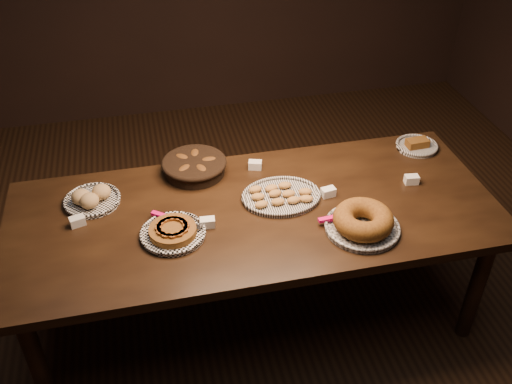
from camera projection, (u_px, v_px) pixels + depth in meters
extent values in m
plane|color=black|center=(255.00, 313.00, 3.24)|extent=(5.00, 5.00, 0.00)
cube|color=black|center=(255.00, 214.00, 2.80)|extent=(2.40, 1.00, 0.05)
cylinder|color=black|center=(38.00, 365.00, 2.54)|extent=(0.08, 0.08, 0.70)
cylinder|color=black|center=(477.00, 287.00, 2.92)|extent=(0.08, 0.08, 0.70)
cylinder|color=black|center=(49.00, 252.00, 3.14)|extent=(0.08, 0.08, 0.70)
cylinder|color=black|center=(412.00, 199.00, 3.52)|extent=(0.08, 0.08, 0.70)
torus|color=white|center=(173.00, 232.00, 2.62)|extent=(0.31, 0.31, 0.02)
cylinder|color=#523210|center=(173.00, 231.00, 2.62)|extent=(0.29, 0.29, 0.03)
cube|color=#623010|center=(183.00, 222.00, 2.63)|extent=(0.05, 0.08, 0.01)
cube|color=#623010|center=(179.00, 219.00, 2.65)|extent=(0.07, 0.06, 0.01)
cube|color=#623010|center=(172.00, 219.00, 2.65)|extent=(0.08, 0.03, 0.01)
cube|color=#623010|center=(166.00, 220.00, 2.64)|extent=(0.08, 0.05, 0.01)
cube|color=#623010|center=(161.00, 224.00, 2.62)|extent=(0.06, 0.07, 0.01)
cube|color=#623010|center=(159.00, 228.00, 2.60)|extent=(0.03, 0.08, 0.01)
cube|color=#623010|center=(161.00, 232.00, 2.57)|extent=(0.05, 0.08, 0.01)
cube|color=#623010|center=(166.00, 235.00, 2.56)|extent=(0.07, 0.06, 0.01)
cube|color=#623010|center=(172.00, 235.00, 2.56)|extent=(0.08, 0.03, 0.01)
cube|color=#623010|center=(179.00, 234.00, 2.57)|extent=(0.08, 0.05, 0.01)
cube|color=#623010|center=(184.00, 230.00, 2.59)|extent=(0.06, 0.07, 0.01)
cube|color=#623010|center=(185.00, 226.00, 2.61)|extent=(0.03, 0.08, 0.01)
cube|color=#FA0C6E|center=(163.00, 216.00, 2.70)|extent=(0.11, 0.09, 0.02)
cube|color=silver|center=(187.00, 224.00, 2.66)|extent=(0.14, 0.12, 0.00)
torus|color=black|center=(281.00, 195.00, 2.85)|extent=(0.32, 0.32, 0.02)
ellipsoid|color=olive|center=(261.00, 204.00, 2.78)|extent=(0.08, 0.06, 0.03)
ellipsoid|color=olive|center=(278.00, 202.00, 2.79)|extent=(0.07, 0.04, 0.03)
ellipsoid|color=olive|center=(294.00, 200.00, 2.80)|extent=(0.07, 0.05, 0.03)
ellipsoid|color=olive|center=(306.00, 199.00, 2.81)|extent=(0.08, 0.06, 0.03)
ellipsoid|color=olive|center=(258.00, 197.00, 2.83)|extent=(0.07, 0.05, 0.03)
ellipsoid|color=olive|center=(275.00, 193.00, 2.85)|extent=(0.08, 0.06, 0.03)
ellipsoid|color=olive|center=(289.00, 194.00, 2.85)|extent=(0.07, 0.05, 0.03)
ellipsoid|color=olive|center=(305.00, 192.00, 2.86)|extent=(0.08, 0.06, 0.03)
ellipsoid|color=olive|center=(255.00, 189.00, 2.88)|extent=(0.08, 0.05, 0.03)
ellipsoid|color=olive|center=(271.00, 188.00, 2.89)|extent=(0.08, 0.06, 0.03)
ellipsoid|color=olive|center=(285.00, 185.00, 2.90)|extent=(0.07, 0.05, 0.03)
torus|color=black|center=(362.00, 226.00, 2.66)|extent=(0.35, 0.35, 0.02)
torus|color=brown|center=(363.00, 219.00, 2.63)|extent=(0.33, 0.33, 0.10)
cube|color=#FA0C6E|center=(330.00, 218.00, 2.69)|extent=(0.12, 0.03, 0.02)
cube|color=silver|center=(355.00, 214.00, 2.72)|extent=(0.15, 0.04, 0.00)
cylinder|color=black|center=(194.00, 167.00, 3.02)|extent=(0.38, 0.38, 0.08)
torus|color=black|center=(194.00, 163.00, 3.00)|extent=(0.35, 0.35, 0.03)
ellipsoid|color=#37180B|center=(209.00, 161.00, 3.02)|extent=(0.10, 0.06, 0.05)
ellipsoid|color=#37180B|center=(195.00, 155.00, 3.07)|extent=(0.08, 0.11, 0.05)
ellipsoid|color=#37180B|center=(182.00, 159.00, 3.04)|extent=(0.11, 0.11, 0.05)
ellipsoid|color=#37180B|center=(184.00, 170.00, 2.95)|extent=(0.11, 0.11, 0.05)
ellipsoid|color=#37180B|center=(201.00, 170.00, 2.95)|extent=(0.09, 0.12, 0.05)
torus|color=white|center=(92.00, 199.00, 2.82)|extent=(0.28, 0.28, 0.02)
ellipsoid|color=olive|center=(81.00, 197.00, 2.79)|extent=(0.09, 0.09, 0.08)
ellipsoid|color=olive|center=(101.00, 192.00, 2.82)|extent=(0.09, 0.09, 0.08)
ellipsoid|color=olive|center=(89.00, 201.00, 2.77)|extent=(0.09, 0.09, 0.08)
torus|color=black|center=(417.00, 145.00, 3.23)|extent=(0.24, 0.24, 0.02)
cube|color=#523210|center=(417.00, 143.00, 3.22)|extent=(0.13, 0.08, 0.04)
cube|color=white|center=(208.00, 223.00, 2.68)|extent=(0.07, 0.05, 0.04)
cube|color=white|center=(255.00, 165.00, 3.06)|extent=(0.08, 0.06, 0.04)
cube|color=white|center=(328.00, 192.00, 2.87)|extent=(0.08, 0.06, 0.04)
cube|color=white|center=(77.00, 221.00, 2.68)|extent=(0.08, 0.06, 0.04)
cube|color=white|center=(412.00, 180.00, 2.96)|extent=(0.07, 0.05, 0.04)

